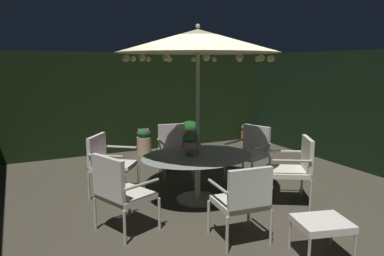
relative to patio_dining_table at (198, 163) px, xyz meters
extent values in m
cube|color=#453F32|center=(0.14, -0.12, -0.60)|extent=(7.54, 7.97, 0.02)
cube|color=black|center=(0.14, 3.71, 0.59)|extent=(7.54, 0.30, 2.36)
cube|color=black|center=(3.76, -0.12, 0.59)|extent=(0.30, 7.97, 2.36)
cylinder|color=#B8B6A4|center=(0.00, 0.00, -0.58)|extent=(0.65, 0.65, 0.03)
cylinder|color=#B8B6A4|center=(0.00, 0.00, -0.24)|extent=(0.09, 0.09, 0.69)
ellipsoid|color=gray|center=(0.00, 0.00, 0.12)|extent=(1.75, 1.42, 0.03)
cylinder|color=#B6B7A9|center=(0.00, 0.00, 0.59)|extent=(0.06, 0.06, 2.37)
cone|color=beige|center=(0.00, 0.00, 1.83)|extent=(2.39, 2.39, 0.34)
sphere|color=#B6B7A9|center=(0.00, 0.00, 2.03)|extent=(0.07, 0.07, 0.07)
sphere|color=#F9DB8C|center=(1.05, -0.01, 1.58)|extent=(0.09, 0.09, 0.09)
sphere|color=#F9DB8C|center=(0.98, 0.39, 1.58)|extent=(0.09, 0.09, 0.09)
sphere|color=#F9DB8C|center=(0.72, 0.77, 1.58)|extent=(0.09, 0.09, 0.09)
sphere|color=#F9DB8C|center=(0.41, 0.97, 1.58)|extent=(0.09, 0.09, 0.09)
sphere|color=#F9DB8C|center=(-0.01, 1.05, 1.58)|extent=(0.09, 0.09, 0.09)
sphere|color=#F9DB8C|center=(-0.42, 0.97, 1.58)|extent=(0.09, 0.09, 0.09)
sphere|color=#F9DB8C|center=(-0.74, 0.75, 1.58)|extent=(0.09, 0.09, 0.09)
sphere|color=#F9DB8C|center=(-0.97, 0.42, 1.58)|extent=(0.09, 0.09, 0.09)
sphere|color=#F9DB8C|center=(-1.05, 0.03, 1.58)|extent=(0.09, 0.09, 0.09)
sphere|color=#F9DB8C|center=(-0.98, -0.39, 1.58)|extent=(0.09, 0.09, 0.09)
sphere|color=#F9DB8C|center=(-0.78, -0.71, 1.58)|extent=(0.09, 0.09, 0.09)
sphere|color=#F9DB8C|center=(-0.39, -0.98, 1.58)|extent=(0.09, 0.09, 0.09)
sphere|color=#F9DB8C|center=(0.03, -1.05, 1.58)|extent=(0.09, 0.09, 0.09)
sphere|color=#F9DB8C|center=(0.41, -0.97, 1.58)|extent=(0.09, 0.09, 0.09)
sphere|color=#F9DB8C|center=(0.76, -0.73, 1.58)|extent=(0.09, 0.09, 0.09)
sphere|color=#F9DB8C|center=(0.95, -0.45, 1.58)|extent=(0.09, 0.09, 0.09)
cylinder|color=tan|center=(-0.11, 0.03, 0.19)|extent=(0.12, 0.12, 0.11)
cylinder|color=tan|center=(-0.11, 0.03, 0.30)|extent=(0.26, 0.26, 0.11)
ellipsoid|color=#2D6A3E|center=(-0.11, 0.03, 0.41)|extent=(0.24, 0.24, 0.14)
sphere|color=red|center=(-0.11, 0.03, 0.46)|extent=(0.08, 0.08, 0.08)
cylinder|color=#BBB4A3|center=(-0.39, -1.07, -0.38)|extent=(0.04, 0.04, 0.43)
cylinder|color=#BBB4A3|center=(0.18, -1.12, -0.38)|extent=(0.04, 0.04, 0.43)
cylinder|color=#BBB4A3|center=(-0.44, -1.59, -0.38)|extent=(0.04, 0.04, 0.43)
cylinder|color=#BBB4A3|center=(0.13, -1.64, -0.38)|extent=(0.04, 0.04, 0.43)
cube|color=silver|center=(-0.13, -1.36, -0.12)|extent=(0.60, 0.57, 0.07)
cube|color=silver|center=(-0.15, -1.61, 0.14)|extent=(0.54, 0.11, 0.45)
cylinder|color=#BBB4A3|center=(-0.41, -1.33, 0.11)|extent=(0.08, 0.51, 0.04)
cylinder|color=#BBB4A3|center=(0.15, -1.38, 0.11)|extent=(0.08, 0.51, 0.04)
cylinder|color=#B6B2AB|center=(0.78, -0.79, -0.36)|extent=(0.04, 0.04, 0.46)
cylinder|color=#B6B2AB|center=(1.07, -0.30, -0.36)|extent=(0.04, 0.04, 0.46)
cylinder|color=#B6B2AB|center=(1.28, -1.08, -0.36)|extent=(0.04, 0.04, 0.46)
cylinder|color=#B6B2AB|center=(1.57, -0.59, -0.36)|extent=(0.04, 0.04, 0.46)
cube|color=silver|center=(1.18, -0.69, -0.10)|extent=(0.77, 0.76, 0.07)
cube|color=silver|center=(1.41, -0.83, 0.18)|extent=(0.33, 0.50, 0.49)
cylinder|color=#B6B2AB|center=(1.03, -0.93, 0.15)|extent=(0.49, 0.31, 0.04)
cylinder|color=#B6B2AB|center=(1.32, -0.44, 0.15)|extent=(0.49, 0.31, 0.04)
cylinder|color=#B9B0AC|center=(1.10, 0.12, -0.38)|extent=(0.04, 0.04, 0.43)
cylinder|color=#B9B0AC|center=(0.89, 0.66, -0.38)|extent=(0.04, 0.04, 0.43)
cylinder|color=#B9B0AC|center=(1.65, 0.33, -0.38)|extent=(0.04, 0.04, 0.43)
cylinder|color=#B9B0AC|center=(1.43, 0.88, -0.38)|extent=(0.04, 0.04, 0.43)
cube|color=silver|center=(1.27, 0.50, -0.13)|extent=(0.74, 0.74, 0.07)
cube|color=silver|center=(1.53, 0.60, 0.14)|extent=(0.26, 0.54, 0.47)
cylinder|color=#B9B0AC|center=(1.37, 0.23, 0.07)|extent=(0.53, 0.24, 0.04)
cylinder|color=#B9B0AC|center=(1.16, 0.77, 0.07)|extent=(0.53, 0.24, 0.04)
cylinder|color=#B7B4AD|center=(0.43, 1.04, -0.39)|extent=(0.04, 0.04, 0.41)
cylinder|color=#B7B4AD|center=(-0.10, 1.12, -0.39)|extent=(0.04, 0.04, 0.41)
cylinder|color=#B7B4AD|center=(0.51, 1.57, -0.39)|extent=(0.04, 0.04, 0.41)
cylinder|color=#B7B4AD|center=(-0.02, 1.65, -0.39)|extent=(0.04, 0.04, 0.41)
cube|color=silver|center=(0.20, 1.35, -0.15)|extent=(0.60, 0.60, 0.07)
cube|color=silver|center=(0.24, 1.60, 0.12)|extent=(0.52, 0.14, 0.46)
cylinder|color=#B7B4AD|center=(0.47, 1.31, 0.07)|extent=(0.11, 0.52, 0.04)
cylinder|color=#B7B4AD|center=(-0.06, 1.39, 0.07)|extent=(0.11, 0.52, 0.04)
cylinder|color=#BBB5A4|center=(-0.67, 0.88, -0.37)|extent=(0.04, 0.04, 0.44)
cylinder|color=#BBB5A4|center=(-1.04, 0.39, -0.37)|extent=(0.04, 0.04, 0.44)
cylinder|color=#BBB5A4|center=(-1.14, 1.24, -0.37)|extent=(0.04, 0.04, 0.44)
cylinder|color=#BBB5A4|center=(-1.51, 0.75, -0.37)|extent=(0.04, 0.04, 0.44)
cube|color=silver|center=(-1.09, 0.82, -0.12)|extent=(0.82, 0.83, 0.07)
cube|color=silver|center=(-1.32, 0.99, 0.15)|extent=(0.40, 0.50, 0.46)
cylinder|color=#BBB5A4|center=(-0.91, 1.06, 0.13)|extent=(0.48, 0.37, 0.04)
cylinder|color=#BBB5A4|center=(-1.27, 0.57, 0.13)|extent=(0.48, 0.37, 0.04)
cylinder|color=#B5B1A7|center=(-1.12, -0.12, -0.38)|extent=(0.04, 0.04, 0.42)
cylinder|color=#B5B1A7|center=(-0.89, -0.69, -0.38)|extent=(0.04, 0.04, 0.42)
cylinder|color=#B5B1A7|center=(-1.63, -0.33, -0.38)|extent=(0.04, 0.04, 0.42)
cylinder|color=#B5B1A7|center=(-1.40, -0.90, -0.38)|extent=(0.04, 0.04, 0.42)
cube|color=silver|center=(-1.26, -0.51, -0.14)|extent=(0.72, 0.75, 0.07)
cube|color=silver|center=(-1.51, -0.61, 0.16)|extent=(0.27, 0.56, 0.51)
cylinder|color=#B5B1A7|center=(-1.38, -0.23, 0.08)|extent=(0.50, 0.23, 0.04)
cylinder|color=#B5B1A7|center=(-1.15, -0.79, 0.08)|extent=(0.50, 0.23, 0.04)
cylinder|color=#B9ADAB|center=(0.26, -1.81, -0.42)|extent=(0.03, 0.03, 0.35)
cylinder|color=#B9ADAB|center=(0.77, -1.95, -0.42)|extent=(0.03, 0.03, 0.35)
cylinder|color=#B9ADAB|center=(0.15, -2.24, -0.42)|extent=(0.03, 0.03, 0.35)
cylinder|color=#B9ADAB|center=(0.65, -2.38, -0.42)|extent=(0.03, 0.03, 0.35)
cube|color=silver|center=(0.46, -2.10, -0.20)|extent=(0.66, 0.60, 0.08)
cylinder|color=#AB5F45|center=(3.22, 3.34, -0.46)|extent=(0.33, 0.33, 0.27)
ellipsoid|color=#2A6E32|center=(3.22, 3.34, -0.23)|extent=(0.33, 0.33, 0.23)
sphere|color=#EE7E43|center=(3.34, 3.36, -0.22)|extent=(0.09, 0.09, 0.09)
sphere|color=orange|center=(3.22, 3.41, -0.17)|extent=(0.08, 0.08, 0.08)
sphere|color=orange|center=(3.14, 3.37, -0.21)|extent=(0.10, 0.10, 0.10)
sphere|color=orange|center=(3.17, 3.28, -0.16)|extent=(0.08, 0.08, 0.08)
sphere|color=orange|center=(3.27, 3.21, -0.19)|extent=(0.07, 0.07, 0.07)
cylinder|color=beige|center=(1.50, 3.39, -0.41)|extent=(0.39, 0.39, 0.37)
ellipsoid|color=#1D511C|center=(1.50, 3.39, -0.09)|extent=(0.48, 0.48, 0.34)
sphere|color=#C5213D|center=(1.67, 3.42, -0.04)|extent=(0.10, 0.10, 0.10)
sphere|color=red|center=(1.42, 3.53, -0.08)|extent=(0.08, 0.08, 0.08)
sphere|color=red|center=(1.41, 3.30, -0.01)|extent=(0.10, 0.10, 0.10)
cylinder|color=tan|center=(0.18, 3.10, -0.38)|extent=(0.34, 0.34, 0.42)
ellipsoid|color=#1E5332|center=(0.18, 3.10, -0.08)|extent=(0.32, 0.32, 0.23)
sphere|color=#C4233C|center=(0.28, 3.13, -0.02)|extent=(0.09, 0.09, 0.09)
sphere|color=red|center=(0.22, 3.20, -0.07)|extent=(0.11, 0.11, 0.11)
sphere|color=red|center=(0.09, 3.18, -0.02)|extent=(0.07, 0.07, 0.07)
sphere|color=red|center=(0.11, 3.06, -0.08)|extent=(0.06, 0.06, 0.06)
sphere|color=#D52045|center=(0.22, 2.99, -0.03)|extent=(0.06, 0.06, 0.06)
camera|label=1|loc=(-2.43, -4.79, 1.51)|focal=33.95mm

